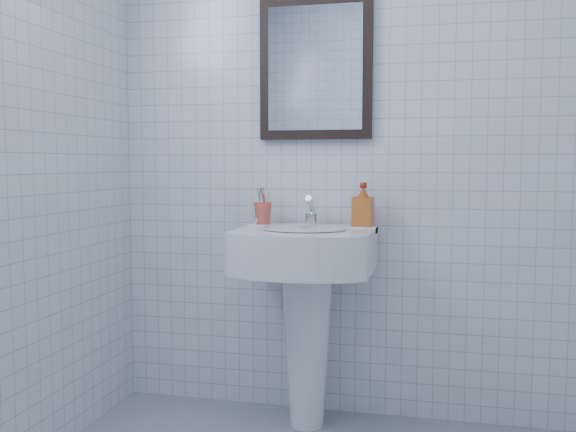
# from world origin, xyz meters

# --- Properties ---
(wall_back) EXTENTS (2.20, 0.02, 2.50)m
(wall_back) POSITION_xyz_m (0.00, 1.20, 1.25)
(wall_back) COLOR white
(wall_back) RESTS_ON ground
(washbasin) EXTENTS (0.57, 0.41, 0.87)m
(washbasin) POSITION_xyz_m (-0.18, 0.99, 0.59)
(washbasin) COLOR white
(washbasin) RESTS_ON ground
(faucet) EXTENTS (0.05, 0.12, 0.13)m
(faucet) POSITION_xyz_m (-0.18, 1.09, 0.92)
(faucet) COLOR silver
(faucet) RESTS_ON washbasin
(toothbrush_cup) EXTENTS (0.10, 0.10, 0.10)m
(toothbrush_cup) POSITION_xyz_m (-0.40, 1.10, 0.91)
(toothbrush_cup) COLOR #D14D37
(toothbrush_cup) RESTS_ON washbasin
(soap_dispenser) EXTENTS (0.09, 0.09, 0.19)m
(soap_dispenser) POSITION_xyz_m (0.04, 1.11, 0.96)
(soap_dispenser) COLOR red
(soap_dispenser) RESTS_ON washbasin
(wall_mirror) EXTENTS (0.50, 0.04, 0.62)m
(wall_mirror) POSITION_xyz_m (-0.18, 1.18, 1.55)
(wall_mirror) COLOR black
(wall_mirror) RESTS_ON wall_back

